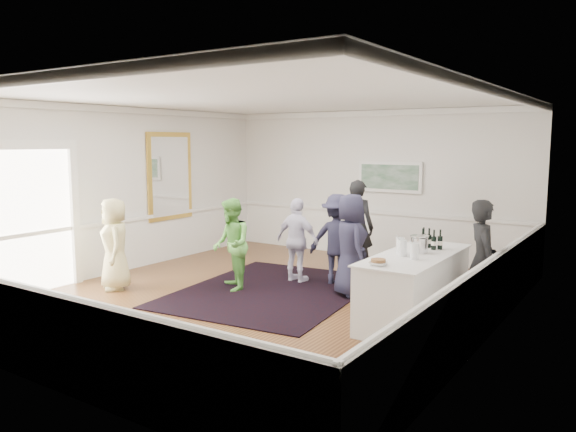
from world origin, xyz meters
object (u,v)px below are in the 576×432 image
Objects in this scene: nut_bowl at (378,262)px; guest_lilac at (297,240)px; serving_table at (415,287)px; guest_navy at (350,245)px; ice_bucket at (420,245)px; guest_green at (231,244)px; guest_dark_b at (357,227)px; guest_dark_a at (337,239)px; bartender at (482,260)px; guest_tan at (115,244)px.

guest_lilac is at bearing 142.16° from nut_bowl.
guest_navy is (-1.36, 0.66, 0.36)m from serving_table.
guest_green is at bearing -175.31° from ice_bucket.
guest_dark_b is at bearing -113.67° from guest_lilac.
guest_navy reaches higher than guest_green.
guest_dark_b is 1.55m from guest_navy.
guest_dark_a is 0.78m from guest_navy.
nut_bowl is (3.08, -0.81, 0.21)m from guest_green.
nut_bowl is at bearing 117.77° from bartender.
serving_table is at bearing 164.60° from guest_lilac.
nut_bowl is (1.77, -2.16, 0.19)m from guest_dark_a.
guest_tan is (-5.69, -1.77, -0.08)m from bartender.
guest_lilac is 5.87× the size of ice_bucket.
guest_navy is at bearing 65.93° from guest_green.
guest_navy is at bearing 113.12° from guest_dark_b.
bartender is 0.95× the size of guest_dark_b.
ice_bucket is (2.59, -0.82, 0.31)m from guest_lilac.
guest_green is at bearing 64.35° from guest_lilac.
bartender reaches higher than guest_green.
serving_table is at bearing 45.13° from guest_green.
guest_lilac is at bearing 75.36° from guest_tan.
bartender is (0.77, 0.57, 0.38)m from serving_table.
guest_tan is at bearing 26.13° from guest_dark_a.
guest_dark_b reaches higher than ice_bucket.
guest_navy is (3.56, 1.86, 0.06)m from guest_tan.
guest_dark_a is (1.31, 1.35, 0.02)m from guest_green.
guest_tan is at bearing -166.30° from serving_table.
bartender is 1.10× the size of guest_tan.
guest_tan is 4.02m from guest_navy.
serving_table is 1.56m from guest_navy.
guest_dark_b reaches higher than guest_green.
guest_navy reaches higher than nut_bowl.
guest_green is at bearing 64.83° from guest_tan.
guest_dark_b is at bearing -99.29° from guest_dark_a.
guest_dark_b is (0.62, 1.14, 0.14)m from guest_lilac.
guest_tan reaches higher than ice_bucket.
guest_green is 2.02m from guest_navy.
nut_bowl is (-0.91, -1.51, 0.14)m from bartender.
guest_green is 0.93× the size of guest_navy.
guest_lilac reaches higher than nut_bowl.
guest_dark_b is at bearing -25.58° from guest_navy.
guest_tan is 5.11m from ice_bucket.
ice_bucket is (0.00, 0.13, 0.59)m from serving_table.
nut_bowl is at bearing 116.66° from guest_dark_a.
guest_dark_b reaches higher than guest_tan.
guest_lilac is at bearing 102.23° from guest_green.
guest_lilac is (0.64, 1.09, -0.03)m from guest_green.
guest_tan is 3.86m from guest_dark_a.
guest_green is 2.57m from guest_dark_b.
guest_lilac is 1.31m from guest_dark_b.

